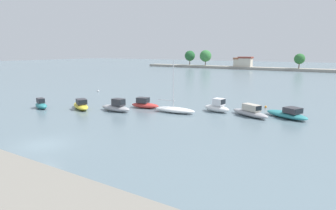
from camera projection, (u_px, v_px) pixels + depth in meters
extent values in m
plane|color=slate|center=(43.00, 145.00, 24.87)|extent=(400.00, 400.00, 0.00)
ellipsoid|color=teal|center=(41.00, 106.00, 40.46)|extent=(3.62, 2.35, 0.77)
cube|color=#333338|center=(41.00, 100.00, 40.40)|extent=(1.53, 1.24, 0.65)
cube|color=black|center=(42.00, 101.00, 39.87)|extent=(0.33, 0.74, 0.45)
ellipsoid|color=yellow|center=(81.00, 106.00, 40.15)|extent=(5.30, 3.91, 0.79)
cube|color=#333338|center=(81.00, 101.00, 39.48)|extent=(2.07, 1.87, 0.66)
cube|color=black|center=(83.00, 102.00, 38.73)|extent=(0.59, 0.98, 0.47)
ellipsoid|color=#9E9EA3|center=(116.00, 108.00, 38.59)|extent=(4.69, 1.64, 0.81)
cube|color=#333338|center=(118.00, 102.00, 38.14)|extent=(1.52, 1.12, 0.91)
cube|color=black|center=(123.00, 102.00, 37.72)|extent=(0.09, 1.00, 0.64)
ellipsoid|color=#C63833|center=(145.00, 105.00, 40.72)|extent=(4.34, 2.19, 0.73)
cube|color=#333338|center=(143.00, 100.00, 40.72)|extent=(1.74, 1.40, 0.73)
cube|color=black|center=(148.00, 100.00, 40.39)|extent=(0.24, 1.05, 0.51)
ellipsoid|color=white|center=(175.00, 110.00, 37.62)|extent=(5.64, 2.23, 0.73)
cylinder|color=silver|center=(173.00, 84.00, 37.09)|extent=(0.10, 0.10, 6.06)
cylinder|color=#B7B7BC|center=(166.00, 100.00, 37.95)|extent=(2.49, 0.33, 0.08)
ellipsoid|color=white|center=(217.00, 108.00, 38.20)|extent=(3.90, 2.14, 0.89)
cube|color=silver|center=(219.00, 102.00, 37.83)|extent=(1.50, 1.37, 0.91)
cube|color=black|center=(223.00, 102.00, 37.37)|extent=(0.27, 1.03, 0.64)
ellipsoid|color=#9E9EA3|center=(250.00, 113.00, 35.63)|extent=(5.60, 3.84, 0.74)
cube|color=#BCB2A3|center=(252.00, 107.00, 35.30)|extent=(2.44, 1.91, 0.77)
cube|color=black|center=(259.00, 108.00, 34.35)|extent=(0.49, 0.88, 0.54)
ellipsoid|color=teal|center=(286.00, 115.00, 34.82)|extent=(5.89, 4.38, 0.73)
cube|color=#333338|center=(293.00, 110.00, 34.01)|extent=(2.20, 2.17, 0.64)
cube|color=black|center=(299.00, 111.00, 33.29)|extent=(0.73, 1.30, 0.45)
sphere|color=orange|center=(266.00, 107.00, 40.78)|extent=(0.32, 0.32, 0.32)
sphere|color=white|center=(98.00, 91.00, 56.32)|extent=(0.38, 0.38, 0.38)
cube|color=gray|center=(290.00, 69.00, 114.31)|extent=(131.61, 6.23, 1.02)
cube|color=beige|center=(239.00, 63.00, 125.51)|extent=(3.09, 4.77, 3.09)
cube|color=#995B42|center=(239.00, 58.00, 125.16)|extent=(3.40, 5.25, 0.70)
cube|color=beige|center=(245.00, 63.00, 122.69)|extent=(5.19, 3.24, 3.52)
cube|color=brown|center=(246.00, 57.00, 122.30)|extent=(5.71, 3.56, 0.70)
cylinder|color=brown|center=(190.00, 62.00, 137.73)|extent=(0.36, 0.36, 2.37)
sphere|color=#235B2D|center=(190.00, 56.00, 137.16)|extent=(4.81, 4.81, 4.81)
cylinder|color=brown|center=(299.00, 66.00, 111.85)|extent=(0.36, 0.36, 2.05)
sphere|color=#2D6B33|center=(300.00, 59.00, 111.36)|extent=(3.99, 3.99, 3.99)
cylinder|color=brown|center=(205.00, 63.00, 133.40)|extent=(0.36, 0.36, 2.22)
sphere|color=#387A3D|center=(206.00, 56.00, 132.81)|extent=(5.28, 5.28, 5.28)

